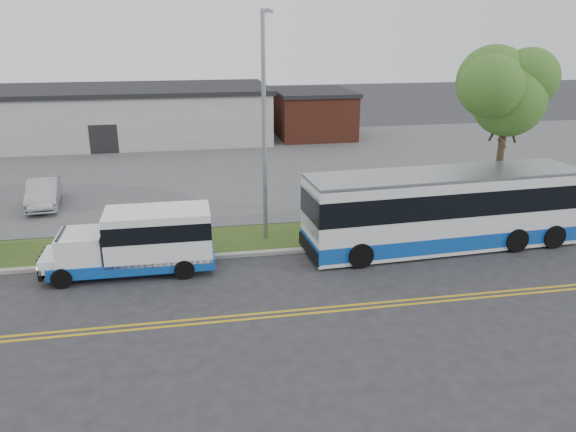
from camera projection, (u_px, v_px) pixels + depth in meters
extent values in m
plane|color=#28282B|center=(200.00, 270.00, 21.63)|extent=(140.00, 140.00, 0.00)
cube|color=gold|center=(204.00, 319.00, 18.04)|extent=(70.00, 0.12, 0.01)
cube|color=gold|center=(205.00, 323.00, 17.76)|extent=(70.00, 0.12, 0.01)
cube|color=#9E9B93|center=(198.00, 257.00, 22.63)|extent=(80.00, 0.30, 0.15)
cube|color=#2E4818|center=(197.00, 242.00, 24.31)|extent=(80.00, 3.30, 0.10)
cube|color=#4C4C4F|center=(190.00, 166.00, 37.43)|extent=(80.00, 25.00, 0.10)
cube|color=#9E9E99|center=(110.00, 117.00, 45.06)|extent=(25.00, 10.00, 4.00)
cube|color=black|center=(107.00, 90.00, 44.36)|extent=(25.40, 10.40, 0.35)
cube|color=black|center=(104.00, 140.00, 40.74)|extent=(2.00, 0.15, 2.20)
cube|color=brown|center=(313.00, 116.00, 47.09)|extent=(6.00, 7.00, 3.60)
cube|color=black|center=(313.00, 92.00, 46.46)|extent=(6.30, 7.30, 0.30)
cylinder|color=#3E2B22|center=(498.00, 172.00, 26.08)|extent=(0.32, 0.32, 4.76)
ellipsoid|color=#2A5F21|center=(508.00, 90.00, 24.88)|extent=(5.20, 5.20, 4.42)
cylinder|color=gray|center=(264.00, 130.00, 23.20)|extent=(0.18, 0.18, 9.50)
cylinder|color=gray|center=(265.00, 10.00, 21.06)|extent=(0.12, 1.40, 0.12)
cube|color=gray|center=(268.00, 11.00, 20.47)|extent=(0.35, 0.18, 0.12)
cube|color=#0E439F|center=(135.00, 260.00, 21.34)|extent=(6.00, 2.04, 0.44)
cube|color=white|center=(159.00, 233.00, 21.18)|extent=(3.89, 2.04, 1.85)
cube|color=black|center=(158.00, 226.00, 21.08)|extent=(3.90, 2.07, 0.66)
cube|color=white|center=(81.00, 246.00, 20.79)|extent=(1.59, 1.90, 1.06)
cube|color=black|center=(62.00, 243.00, 20.62)|extent=(0.09, 1.68, 0.79)
cube|color=white|center=(55.00, 259.00, 20.76)|extent=(0.89, 1.81, 0.49)
cube|color=black|center=(45.00, 266.00, 20.78)|extent=(0.14, 1.81, 0.44)
sphere|color=#FFD88C|center=(39.00, 268.00, 20.08)|extent=(0.18, 0.18, 0.18)
sphere|color=#FFD88C|center=(47.00, 254.00, 21.32)|extent=(0.18, 0.18, 0.18)
cylinder|color=black|center=(62.00, 278.00, 20.06)|extent=(0.74, 0.25, 0.74)
cylinder|color=black|center=(71.00, 258.00, 21.83)|extent=(0.74, 0.25, 0.74)
cylinder|color=black|center=(184.00, 269.00, 20.81)|extent=(0.74, 0.25, 0.74)
cylinder|color=black|center=(184.00, 250.00, 22.58)|extent=(0.74, 0.25, 0.74)
cube|color=silver|center=(443.00, 210.00, 23.45)|extent=(11.75, 3.27, 3.06)
cube|color=#0E439F|center=(441.00, 234.00, 23.79)|extent=(11.77, 3.29, 0.63)
cube|color=black|center=(445.00, 197.00, 23.26)|extent=(11.79, 3.31, 1.00)
cube|color=black|center=(311.00, 212.00, 22.03)|extent=(0.24, 2.43, 1.69)
cube|color=black|center=(309.00, 248.00, 22.51)|extent=(0.27, 2.64, 0.53)
cube|color=gray|center=(447.00, 174.00, 22.95)|extent=(11.75, 3.27, 0.13)
cylinder|color=black|center=(360.00, 255.00, 21.74)|extent=(1.03, 0.39, 1.01)
cylinder|color=black|center=(339.00, 233.00, 24.03)|extent=(1.03, 0.39, 1.01)
cylinder|color=black|center=(516.00, 240.00, 23.29)|extent=(1.03, 0.39, 1.01)
cylinder|color=black|center=(482.00, 221.00, 25.58)|extent=(1.03, 0.39, 1.01)
cylinder|color=black|center=(553.00, 236.00, 23.69)|extent=(1.03, 0.39, 1.01)
cylinder|color=black|center=(517.00, 218.00, 25.99)|extent=(1.03, 0.39, 1.01)
imported|color=#A1A3A8|center=(43.00, 193.00, 28.81)|extent=(2.00, 4.41, 1.40)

